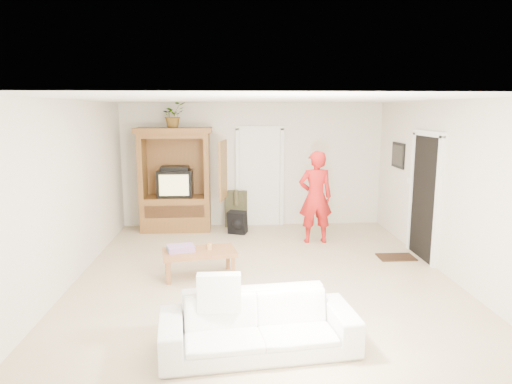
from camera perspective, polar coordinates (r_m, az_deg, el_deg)
floor at (r=7.07m, az=0.83°, el=-10.08°), size 6.00×6.00×0.00m
ceiling at (r=6.63m, az=0.89°, el=11.49°), size 6.00×6.00×0.00m
wall_back at (r=9.69m, az=-0.42°, el=3.40°), size 5.50×0.00×5.50m
wall_front at (r=3.82m, az=4.12°, el=-7.41°), size 5.50×0.00×5.50m
wall_left at (r=7.08m, az=-21.92°, el=0.11°), size 0.00×6.00×6.00m
wall_right at (r=7.45m, az=22.47°, el=0.53°), size 0.00×6.00×6.00m
armoire at (r=9.46m, az=-9.89°, el=0.69°), size 1.82×1.14×2.10m
door_back at (r=9.71m, az=0.48°, el=1.75°), size 0.85×0.05×2.04m
doorway_right at (r=8.02m, az=20.34°, el=-0.71°), size 0.05×0.90×2.04m
framed_picture at (r=9.14m, az=17.36°, el=4.41°), size 0.03×0.60×0.48m
doormat at (r=8.11m, az=17.11°, el=-7.78°), size 0.60×0.40×0.02m
plant at (r=9.31m, az=-10.33°, el=9.45°), size 0.60×0.59×0.50m
man at (r=8.51m, az=7.44°, el=-0.63°), size 0.64×0.43×1.72m
sofa at (r=4.86m, az=0.30°, el=-16.20°), size 2.08×1.00×0.58m
coffee_table at (r=6.88m, az=-7.09°, el=-7.68°), size 1.15×0.76×0.40m
towel at (r=6.88m, az=-9.39°, el=-6.95°), size 0.44×0.38×0.08m
candle at (r=6.89m, az=-5.87°, el=-6.75°), size 0.08×0.08×0.10m
backpack_black at (r=9.14m, az=-2.35°, el=-3.89°), size 0.41×0.33×0.45m
backpack_olive at (r=9.69m, az=-2.50°, el=-2.12°), size 0.48×0.41×0.76m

